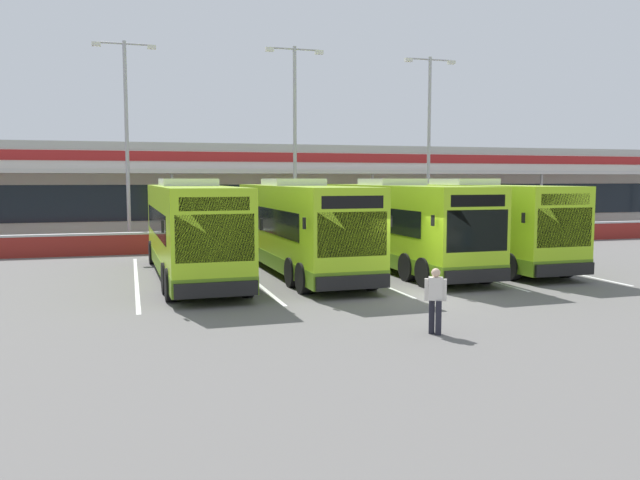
% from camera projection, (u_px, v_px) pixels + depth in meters
% --- Properties ---
extents(ground_plane, '(200.00, 200.00, 0.00)m').
position_uv_depth(ground_plane, '(408.00, 296.00, 20.74)').
color(ground_plane, '#605E5B').
extents(terminal_building, '(70.00, 13.00, 6.00)m').
position_uv_depth(terminal_building, '(254.00, 189.00, 46.14)').
color(terminal_building, beige).
rests_on(terminal_building, ground).
extents(red_barrier_wall, '(60.00, 0.40, 1.10)m').
position_uv_depth(red_barrier_wall, '(297.00, 239.00, 34.53)').
color(red_barrier_wall, maroon).
rests_on(red_barrier_wall, ground).
extents(coach_bus_leftmost, '(3.10, 12.21, 3.78)m').
position_uv_depth(coach_bus_leftmost, '(191.00, 231.00, 24.39)').
color(coach_bus_leftmost, '#9ED11E').
rests_on(coach_bus_leftmost, ground).
extents(coach_bus_left_centre, '(3.10, 12.21, 3.78)m').
position_uv_depth(coach_bus_left_centre, '(299.00, 229.00, 25.71)').
color(coach_bus_left_centre, '#9ED11E').
rests_on(coach_bus_left_centre, ground).
extents(coach_bus_centre, '(3.10, 12.21, 3.78)m').
position_uv_depth(coach_bus_centre, '(400.00, 226.00, 27.04)').
color(coach_bus_centre, '#9ED11E').
rests_on(coach_bus_centre, ground).
extents(coach_bus_right_centre, '(3.10, 12.21, 3.78)m').
position_uv_depth(coach_bus_right_centre, '(474.00, 224.00, 28.51)').
color(coach_bus_right_centre, '#9ED11E').
rests_on(coach_bus_right_centre, ground).
extents(bay_stripe_far_west, '(0.14, 13.00, 0.01)m').
position_uv_depth(bay_stripe_far_west, '(136.00, 280.00, 24.09)').
color(bay_stripe_far_west, silver).
rests_on(bay_stripe_far_west, ground).
extents(bay_stripe_west, '(0.14, 13.00, 0.01)m').
position_uv_depth(bay_stripe_west, '(247.00, 275.00, 25.28)').
color(bay_stripe_west, silver).
rests_on(bay_stripe_west, ground).
extents(bay_stripe_mid_west, '(0.14, 13.00, 0.01)m').
position_uv_depth(bay_stripe_mid_west, '(348.00, 270.00, 26.47)').
color(bay_stripe_mid_west, silver).
rests_on(bay_stripe_mid_west, ground).
extents(bay_stripe_centre, '(0.14, 13.00, 0.01)m').
position_uv_depth(bay_stripe_centre, '(440.00, 267.00, 27.65)').
color(bay_stripe_centre, silver).
rests_on(bay_stripe_centre, ground).
extents(bay_stripe_mid_east, '(0.14, 13.00, 0.01)m').
position_uv_depth(bay_stripe_mid_east, '(525.00, 263.00, 28.84)').
color(bay_stripe_mid_east, silver).
rests_on(bay_stripe_mid_east, ground).
extents(pedestrian_near_bin, '(0.52, 0.40, 1.62)m').
position_uv_depth(pedestrian_near_bin, '(435.00, 299.00, 15.59)').
color(pedestrian_near_bin, black).
rests_on(pedestrian_near_bin, ground).
extents(lamp_post_west, '(3.24, 0.28, 11.00)m').
position_uv_depth(lamp_post_west, '(127.00, 131.00, 34.19)').
color(lamp_post_west, '#9E9EA3').
rests_on(lamp_post_west, ground).
extents(lamp_post_centre, '(3.24, 0.28, 11.00)m').
position_uv_depth(lamp_post_centre, '(295.00, 133.00, 35.59)').
color(lamp_post_centre, '#9E9EA3').
rests_on(lamp_post_centre, ground).
extents(lamp_post_east, '(3.24, 0.28, 11.00)m').
position_uv_depth(lamp_post_east, '(429.00, 137.00, 38.68)').
color(lamp_post_east, '#9E9EA3').
rests_on(lamp_post_east, ground).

